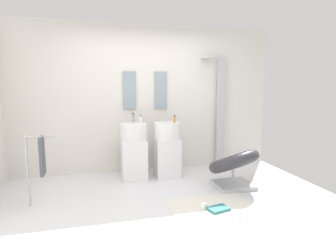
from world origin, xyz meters
TOP-DOWN VIEW (x-y plane):
  - ground_plane at (0.00, 0.00)m, footprint 4.80×3.60m
  - rear_partition at (0.00, 1.65)m, footprint 4.80×0.10m
  - pedestal_sink_left at (-0.28, 1.13)m, footprint 0.44×0.44m
  - pedestal_sink_right at (0.28, 1.13)m, footprint 0.44×0.44m
  - vanity_mirror_left at (-0.28, 1.58)m, footprint 0.22×0.03m
  - vanity_mirror_right at (0.28, 1.58)m, footprint 0.22×0.03m
  - shower_column at (1.42, 1.53)m, footprint 0.49×0.24m
  - lounge_chair at (1.13, 0.35)m, footprint 1.08×1.08m
  - towel_rack at (-1.59, 0.38)m, footprint 0.37×0.22m
  - area_rug at (0.53, -0.25)m, footprint 1.09×0.75m
  - magazine_teal at (0.56, -0.37)m, footprint 0.29×0.23m
  - coffee_mug at (0.40, -0.29)m, footprint 0.07×0.07m
  - soap_bottle_grey at (-0.27, 1.26)m, footprint 0.05×0.05m
  - soap_bottle_amber at (0.40, 1.10)m, footprint 0.04×0.04m
  - soap_bottle_white at (-0.17, 1.05)m, footprint 0.04×0.04m

SIDE VIEW (x-z plane):
  - ground_plane at x=0.00m, z-range -0.04..0.00m
  - area_rug at x=0.53m, z-range 0.00..0.01m
  - magazine_teal at x=0.56m, z-range 0.01..0.04m
  - coffee_mug at x=0.40m, z-range 0.01..0.09m
  - lounge_chair at x=1.13m, z-range 0.03..0.67m
  - pedestal_sink_left at x=-0.28m, z-range -0.03..0.99m
  - pedestal_sink_right at x=0.28m, z-range -0.03..0.99m
  - towel_rack at x=-1.59m, z-range 0.15..1.10m
  - soap_bottle_amber at x=0.40m, z-range 0.92..1.04m
  - soap_bottle_white at x=-0.17m, z-range 0.92..1.06m
  - soap_bottle_grey at x=-0.27m, z-range 0.92..1.08m
  - shower_column at x=1.42m, z-range 0.05..2.10m
  - rear_partition at x=0.00m, z-range 0.00..2.60m
  - vanity_mirror_left at x=-0.28m, z-range 1.12..1.78m
  - vanity_mirror_right at x=0.28m, z-range 1.12..1.78m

